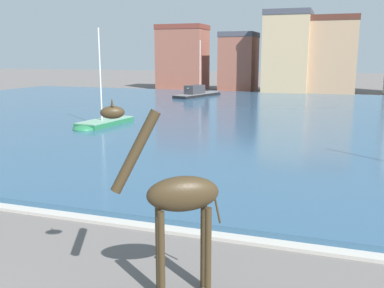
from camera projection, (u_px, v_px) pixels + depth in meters
name	position (u px, v px, depth m)	size (l,w,h in m)	color
harbor_water	(245.00, 117.00, 41.07)	(86.64, 53.72, 0.34)	#2D5170
quay_edge_coping	(92.00, 219.00, 15.93)	(86.64, 0.50, 0.12)	#ADA89E
giraffe_statue	(177.00, 198.00, 10.57)	(2.63, 1.86, 5.00)	#382B19
sailboat_black	(199.00, 94.00, 59.86)	(4.64, 9.93, 7.84)	black
sailboat_green	(101.00, 125.00, 35.11)	(2.65, 6.40, 7.99)	#236B42
townhouse_narrow_midrow	(183.00, 57.00, 75.75)	(8.11, 6.21, 10.93)	#8E5142
townhouse_end_terrace	(239.00, 62.00, 72.07)	(5.63, 6.80, 9.51)	#8E5142
townhouse_wide_warehouse	(287.00, 53.00, 66.74)	(6.81, 8.04, 12.39)	tan
townhouse_corner_house	(333.00, 56.00, 65.04)	(6.88, 6.72, 11.52)	tan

